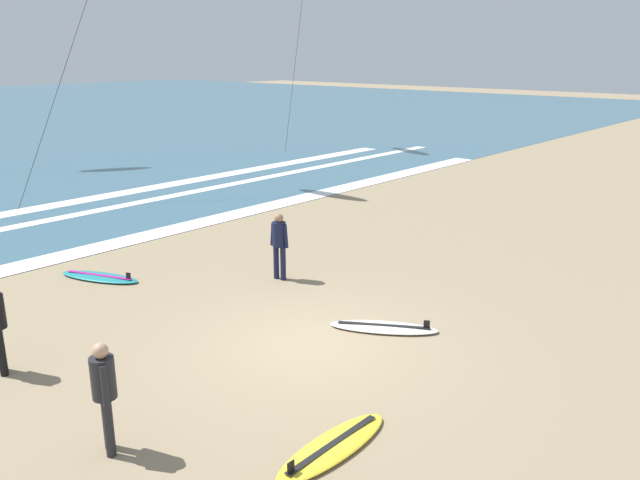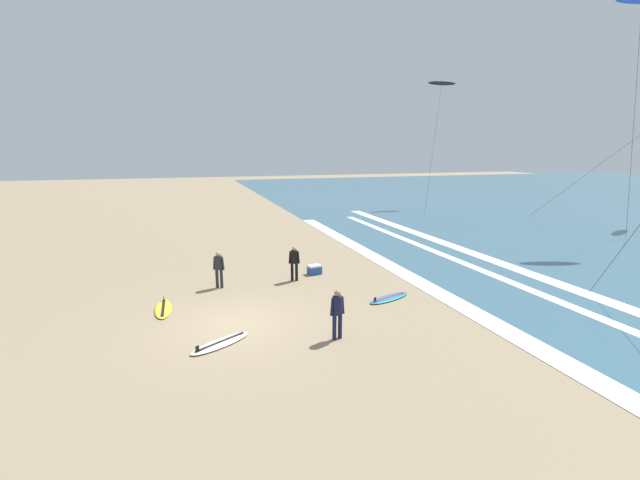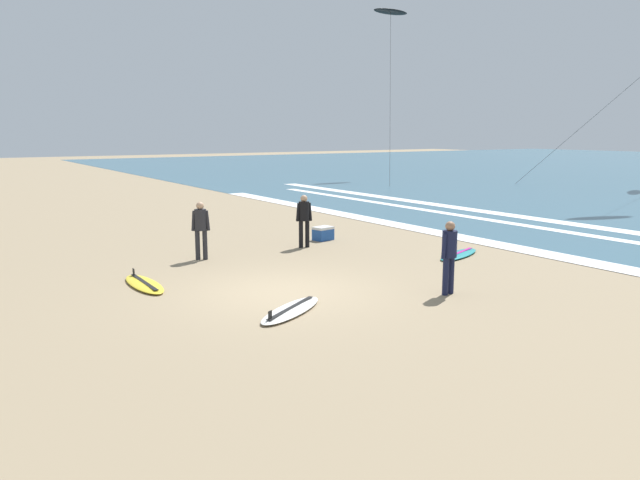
% 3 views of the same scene
% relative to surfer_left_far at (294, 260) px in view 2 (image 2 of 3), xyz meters
% --- Properties ---
extents(ground_plane, '(160.00, 160.00, 0.00)m').
position_rel_surfer_left_far_xyz_m(ground_plane, '(4.22, -3.11, -0.96)').
color(ground_plane, '#937F60').
extents(wave_foam_shoreline, '(40.97, 0.94, 0.01)m').
position_rel_surfer_left_far_xyz_m(wave_foam_shoreline, '(4.43, 5.26, -0.94)').
color(wave_foam_shoreline, white).
rests_on(wave_foam_shoreline, ocean_surface).
extents(wave_foam_mid_break, '(43.70, 0.55, 0.01)m').
position_rel_surfer_left_far_xyz_m(wave_foam_mid_break, '(5.25, 9.17, -0.94)').
color(wave_foam_mid_break, white).
rests_on(wave_foam_mid_break, ocean_surface).
extents(wave_foam_outer_break, '(44.48, 0.86, 0.01)m').
position_rel_surfer_left_far_xyz_m(wave_foam_outer_break, '(2.40, 10.99, -0.94)').
color(wave_foam_outer_break, white).
rests_on(wave_foam_outer_break, ocean_surface).
extents(surfer_left_far, '(0.32, 0.51, 1.60)m').
position_rel_surfer_left_far_xyz_m(surfer_left_far, '(0.00, 0.00, 0.00)').
color(surfer_left_far, black).
rests_on(surfer_left_far, ground).
extents(surfer_background_far, '(0.32, 0.50, 1.60)m').
position_rel_surfer_left_far_xyz_m(surfer_background_far, '(0.01, -3.32, 0.00)').
color(surfer_background_far, '#232328').
rests_on(surfer_background_far, ground).
extents(surfer_mid_group, '(0.32, 0.52, 1.60)m').
position_rel_surfer_left_far_xyz_m(surfer_mid_group, '(6.33, -0.22, 0.00)').
color(surfer_mid_group, '#141938').
rests_on(surfer_mid_group, ground).
extents(surfboard_left_pile, '(1.62, 2.10, 0.25)m').
position_rel_surfer_left_far_xyz_m(surfboard_left_pile, '(5.65, -3.76, -0.91)').
color(surfboard_left_pile, silver).
rests_on(surfboard_left_pile, ground).
extents(surfboard_near_water, '(1.34, 2.17, 0.25)m').
position_rel_surfer_left_far_xyz_m(surfboard_near_water, '(3.50, 3.00, -0.91)').
color(surfboard_near_water, teal).
rests_on(surfboard_near_water, ground).
extents(surfboard_foreground_flat, '(2.10, 0.60, 0.25)m').
position_rel_surfer_left_far_xyz_m(surfboard_foreground_flat, '(2.03, -5.54, -0.91)').
color(surfboard_foreground_flat, yellow).
rests_on(surfboard_foreground_flat, ground).
extents(kite_black_mid_center, '(7.55, 7.24, 12.56)m').
position_rel_surfer_left_far_xyz_m(kite_black_mid_center, '(-21.91, 21.11, 11.30)').
color(kite_black_mid_center, black).
rests_on(kite_black_mid_center, ground).
extents(cooler_box, '(0.56, 0.69, 0.44)m').
position_rel_surfer_left_far_xyz_m(cooler_box, '(-0.74, 1.18, -0.74)').
color(cooler_box, '#1E4C9E').
rests_on(cooler_box, ground).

